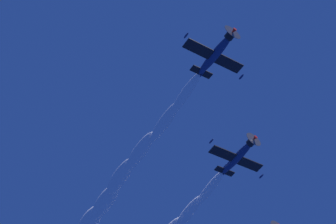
# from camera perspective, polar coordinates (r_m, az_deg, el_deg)

# --- Properties ---
(airplane_lead) EXTENTS (8.91, 8.51, 3.62)m
(airplane_lead) POSITION_cam_1_polar(r_m,az_deg,el_deg) (72.53, 5.18, 6.30)
(airplane_lead) COLOR navy
(airplane_left_wingman) EXTENTS (8.96, 8.49, 3.38)m
(airplane_left_wingman) POSITION_cam_1_polar(r_m,az_deg,el_deg) (80.92, 7.56, -4.69)
(airplane_left_wingman) COLOR navy
(smoke_trail_lead) EXTENTS (26.50, 45.47, 5.76)m
(smoke_trail_lead) POSITION_cam_1_polar(r_m,az_deg,el_deg) (91.39, -8.24, -11.14)
(smoke_trail_lead) COLOR white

